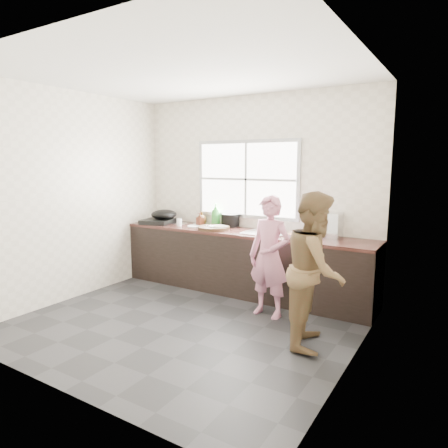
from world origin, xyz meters
The scene contains 30 objects.
floor centered at (0.00, 0.00, -0.01)m, with size 3.60×3.20×0.01m, color #28282B.
ceiling centered at (0.00, 0.00, 2.71)m, with size 3.60×3.20×0.01m, color silver.
wall_back centered at (0.00, 1.60, 1.35)m, with size 3.60×0.01×2.70m, color silver.
wall_left centered at (-1.80, 0.00, 1.35)m, with size 0.01×3.20×2.70m, color beige.
wall_right centered at (1.80, 0.00, 1.35)m, with size 0.01×3.20×2.70m, color beige.
wall_front centered at (0.00, -1.60, 1.35)m, with size 3.60×0.01×2.70m, color silver.
cabinet centered at (0.00, 1.29, 0.41)m, with size 3.60×0.62×0.82m, color black.
countertop centered at (0.00, 1.29, 0.84)m, with size 3.60×0.64×0.04m, color #3A1D18.
sink centered at (0.35, 1.29, 0.86)m, with size 0.55×0.45×0.02m, color silver.
faucet centered at (0.35, 1.49, 1.01)m, with size 0.02×0.02×0.30m, color silver.
window_frame centered at (-0.10, 1.59, 1.55)m, with size 1.60×0.05×1.10m, color #9EA0A5.
window_glazing centered at (-0.10, 1.57, 1.55)m, with size 1.50×0.01×1.00m, color white.
woman centered at (0.69, 0.70, 0.66)m, with size 0.48×0.32×1.33m, color pink.
person_side centered at (1.39, 0.26, 0.76)m, with size 0.74×0.58×1.52m, color brown.
cutting_board centered at (-0.40, 1.19, 0.88)m, with size 0.45×0.45×0.04m, color #342314.
cleaver centered at (-0.39, 1.19, 0.90)m, with size 0.20×0.10×0.01m, color #B1B2B8.
bowl_mince centered at (-0.33, 1.19, 0.89)m, with size 0.23×0.23×0.06m, color silver.
bowl_crabs centered at (0.80, 1.12, 0.89)m, with size 0.19×0.19×0.06m, color silver.
bowl_held centered at (0.54, 1.08, 0.89)m, with size 0.18×0.18×0.06m, color silver.
black_pot centered at (-0.33, 1.52, 0.95)m, with size 0.26×0.26×0.19m, color black.
plate_food centered at (-0.75, 1.24, 0.87)m, with size 0.24×0.24×0.02m, color white.
bottle_green centered at (-0.55, 1.47, 1.03)m, with size 0.13×0.13×0.34m, color #2E8D30.
bottle_brown_tall centered at (-0.74, 1.33, 0.95)m, with size 0.08×0.08×0.18m, color #411B10.
bottle_brown_short centered at (-0.82, 1.50, 0.95)m, with size 0.14×0.14×0.18m, color #452B11.
glass_jar centered at (-1.00, 1.18, 0.91)m, with size 0.07×0.07×0.11m, color white.
burner centered at (-1.44, 1.21, 0.89)m, with size 0.43×0.43×0.06m, color black.
wok centered at (-1.38, 1.29, 0.99)m, with size 0.39×0.39×0.15m, color black.
dish_rack centered at (1.08, 1.49, 1.02)m, with size 0.41×0.29×0.31m, color #B9BBC0.
pot_lid_left centered at (-1.12, 1.34, 0.87)m, with size 0.23×0.23×0.01m, color silver.
pot_lid_right centered at (-0.81, 1.49, 0.87)m, with size 0.27×0.27×0.01m, color silver.
Camera 1 is at (2.60, -3.40, 1.79)m, focal length 32.00 mm.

